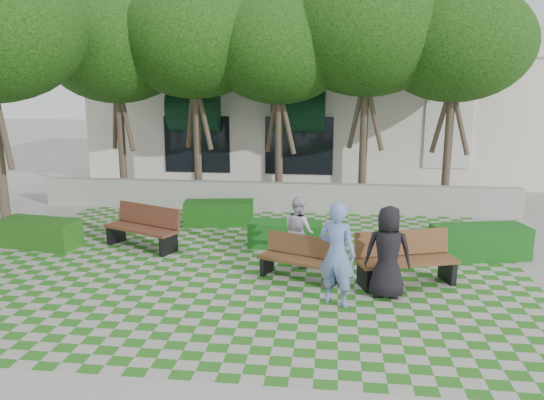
# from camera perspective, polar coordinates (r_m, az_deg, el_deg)

# --- Properties ---
(ground) EXTENTS (90.00, 90.00, 0.00)m
(ground) POSITION_cam_1_polar(r_m,az_deg,el_deg) (10.97, -3.57, -8.80)
(ground) COLOR gray
(ground) RESTS_ON ground
(lawn) EXTENTS (12.00, 12.00, 0.00)m
(lawn) POSITION_cam_1_polar(r_m,az_deg,el_deg) (11.89, -2.70, -7.03)
(lawn) COLOR #2B721E
(lawn) RESTS_ON ground
(retaining_wall) EXTENTS (15.00, 0.36, 0.90)m
(retaining_wall) POSITION_cam_1_polar(r_m,az_deg,el_deg) (16.73, 0.22, 0.36)
(retaining_wall) COLOR #9E9B93
(retaining_wall) RESTS_ON ground
(bench_east) EXTENTS (2.12, 1.27, 1.06)m
(bench_east) POSITION_cam_1_polar(r_m,az_deg,el_deg) (11.05, 14.16, -6.21)
(bench_east) COLOR brown
(bench_east) RESTS_ON ground
(bench_mid) EXTENTS (1.77, 1.15, 0.89)m
(bench_mid) POSITION_cam_1_polar(r_m,az_deg,el_deg) (11.01, 3.06, -6.34)
(bench_mid) COLOR #50321B
(bench_mid) RESTS_ON ground
(bench_west) EXTENTS (2.06, 1.40, 1.03)m
(bench_west) POSITION_cam_1_polar(r_m,az_deg,el_deg) (13.38, -13.68, -2.92)
(bench_west) COLOR #522A1C
(bench_west) RESTS_ON ground
(hedge_east) EXTENTS (2.29, 1.34, 0.75)m
(hedge_east) POSITION_cam_1_polar(r_m,az_deg,el_deg) (13.21, 21.45, -4.22)
(hedge_east) COLOR #144D17
(hedge_east) RESTS_ON ground
(hedge_midright) EXTENTS (1.80, 0.74, 0.63)m
(hedge_midright) POSITION_cam_1_polar(r_m,az_deg,el_deg) (13.12, 1.45, -3.72)
(hedge_midright) COLOR #154F18
(hedge_midright) RESTS_ON ground
(hedge_midleft) EXTENTS (2.05, 1.07, 0.68)m
(hedge_midleft) POSITION_cam_1_polar(r_m,az_deg,el_deg) (15.18, -5.71, -1.40)
(hedge_midleft) COLOR #144713
(hedge_midleft) RESTS_ON ground
(hedge_west) EXTENTS (2.06, 1.07, 0.69)m
(hedge_west) POSITION_cam_1_polar(r_m,az_deg,el_deg) (14.32, -23.73, -3.27)
(hedge_west) COLOR #1C4D14
(hedge_west) RESTS_ON ground
(person_blue) EXTENTS (0.83, 0.71, 1.94)m
(person_blue) POSITION_cam_1_polar(r_m,az_deg,el_deg) (9.67, 7.00, -5.76)
(person_blue) COLOR #6E85C9
(person_blue) RESTS_ON ground
(person_dark) EXTENTS (0.91, 0.64, 1.77)m
(person_dark) POSITION_cam_1_polar(r_m,az_deg,el_deg) (10.18, 12.36, -5.52)
(person_dark) COLOR black
(person_dark) RESTS_ON ground
(person_white) EXTENTS (0.91, 0.95, 1.55)m
(person_white) POSITION_cam_1_polar(r_m,az_deg,el_deg) (11.77, 2.90, -3.32)
(person_white) COLOR silver
(person_white) RESTS_ON ground
(tree_row) EXTENTS (17.70, 13.40, 7.41)m
(tree_row) POSITION_cam_1_polar(r_m,az_deg,el_deg) (16.46, -6.61, 16.64)
(tree_row) COLOR #47382B
(tree_row) RESTS_ON ground
(building) EXTENTS (18.00, 8.92, 5.15)m
(building) POSITION_cam_1_polar(r_m,az_deg,el_deg) (24.18, 4.63, 9.06)
(building) COLOR silver
(building) RESTS_ON ground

